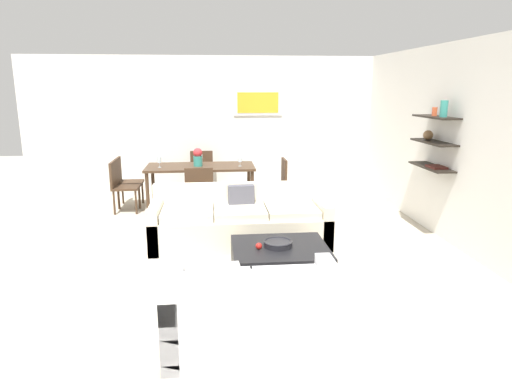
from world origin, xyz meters
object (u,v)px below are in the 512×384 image
Objects in this scene: dining_chair_head at (202,171)px; wine_glass_left_near at (159,160)px; coffee_table at (280,262)px; dining_table at (200,170)px; wine_glass_head at (201,157)px; loveseat_white at (255,311)px; decorative_bowl at (278,243)px; dining_chair_foot at (199,190)px; centerpiece_vase at (198,157)px; dining_chair_left_far at (125,179)px; dining_chair_right_near at (278,180)px; sofa_beige at (240,223)px; wine_glass_right_near at (240,160)px; dining_chair_left_near at (121,183)px; apple_on_coffee_table at (259,246)px.

wine_glass_left_near is (-0.70, -0.95, 0.37)m from dining_chair_head.
dining_chair_head reaches higher than coffee_table.
wine_glass_left_near is (-0.70, -0.11, 0.20)m from dining_table.
wine_glass_left_near is (-0.70, -0.48, 0.03)m from wine_glass_head.
loveseat_white reaches higher than decorative_bowl.
dining_chair_foot is 1.26m from wine_glass_head.
dining_chair_foot reaches higher than loveseat_white.
loveseat_white is 1.35m from decorative_bowl.
centerpiece_vase is at bearing 6.67° from wine_glass_left_near.
centerpiece_vase is (1.31, -0.22, 0.41)m from dining_chair_left_far.
dining_chair_head is (-1.35, 1.03, 0.00)m from dining_chair_right_near.
wine_glass_left_near reaches higher than loveseat_white.
sofa_beige is 2.71× the size of dining_chair_right_near.
wine_glass_head is at bearing 7.49° from dining_chair_left_far.
wine_glass_left_near reaches higher than wine_glass_right_near.
coffee_table is at bearing 7.78° from decorative_bowl.
dining_chair_left_near is at bearing 113.77° from loveseat_white.
dining_chair_left_far is at bearing 123.74° from decorative_bowl.
decorative_bowl is at bearing -172.22° from coffee_table.
wine_glass_head reaches higher than apple_on_coffee_table.
decorative_bowl is 1.76× the size of wine_glass_left_near.
wine_glass_right_near reaches higher than dining_chair_head.
dining_chair_left_far is at bearing 111.99° from loveseat_white.
dining_chair_foot reaches higher than decorative_bowl.
dining_table is 0.86m from dining_chair_foot.
centerpiece_vase reaches higher than wine_glass_left_near.
decorative_bowl is at bearing -52.98° from dining_chair_left_near.
wine_glass_left_near is (-1.62, 3.10, 0.46)m from decorative_bowl.
coffee_table is 3.80m from dining_chair_left_near.
wine_glass_right_near is at bearing -5.97° from centerpiece_vase.
apple_on_coffee_table is at bearing -73.90° from dining_chair_foot.
sofa_beige is 7.53× the size of centerpiece_vase.
coffee_table is at bearing -75.18° from wine_glass_head.
wine_glass_right_near reaches higher than wine_glass_head.
sofa_beige is 1.28m from decorative_bowl.
centerpiece_vase is at bearing -92.57° from dining_chair_head.
centerpiece_vase reaches higher than wine_glass_head.
dining_table is 2.15× the size of dining_chair_right_near.
wine_glass_head is at bearing 145.44° from wine_glass_right_near.
centerpiece_vase is (-0.04, -0.40, 0.06)m from wine_glass_head.
wine_glass_head is at bearing 157.25° from dining_chair_right_near.
decorative_bowl is 4.10m from dining_chair_left_far.
dining_chair_foot is at bearing -90.00° from wine_glass_head.
wine_glass_left_near is at bearing 124.13° from sofa_beige.
decorative_bowl is 1.02× the size of centerpiece_vase.
dining_table is 0.41m from wine_glass_head.
apple_on_coffee_table is 0.04× the size of dining_table.
dining_chair_left_far is 0.39m from dining_chair_left_near.
decorative_bowl is at bearing -73.97° from dining_table.
loveseat_white is 1.69× the size of dining_chair_foot.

